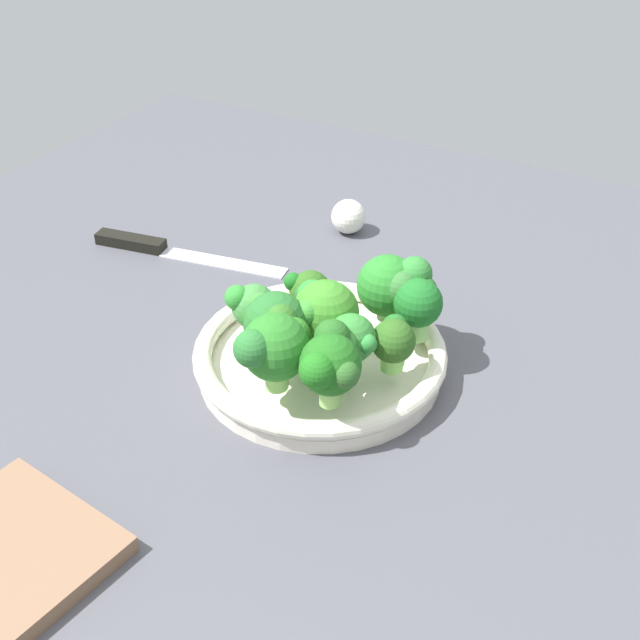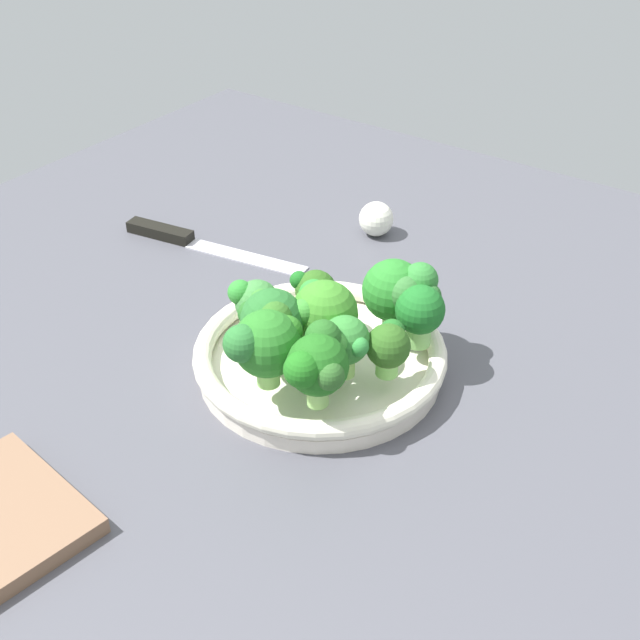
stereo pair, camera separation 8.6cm
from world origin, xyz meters
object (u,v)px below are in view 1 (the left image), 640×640
(broccoli_floret_0, at_px, (253,306))
(broccoli_floret_4, at_px, (309,292))
(broccoli_floret_1, at_px, (324,312))
(broccoli_floret_8, at_px, (275,344))
(broccoli_floret_5, at_px, (274,323))
(broccoli_floret_7, at_px, (351,342))
(garlic_bulb, at_px, (348,216))
(broccoli_floret_9, at_px, (418,302))
(broccoli_floret_2, at_px, (392,340))
(bowl, at_px, (320,357))
(broccoli_floret_6, at_px, (330,363))
(broccoli_floret_3, at_px, (393,285))
(knife, at_px, (163,249))

(broccoli_floret_0, height_order, broccoli_floret_4, broccoli_floret_0)
(broccoli_floret_1, relative_size, broccoli_floret_8, 0.91)
(broccoli_floret_0, height_order, broccoli_floret_5, broccoli_floret_5)
(broccoli_floret_7, height_order, garlic_bulb, broccoli_floret_7)
(broccoli_floret_7, xyz_separation_m, broccoli_floret_8, (0.05, -0.06, 0.01))
(broccoli_floret_7, distance_m, broccoli_floret_9, 0.10)
(broccoli_floret_2, distance_m, broccoli_floret_4, 0.12)
(bowl, distance_m, broccoli_floret_6, 0.12)
(broccoli_floret_0, height_order, garlic_bulb, broccoli_floret_0)
(bowl, relative_size, broccoli_floret_3, 3.42)
(broccoli_floret_0, height_order, broccoli_floret_9, broccoli_floret_9)
(broccoli_floret_2, xyz_separation_m, garlic_bulb, (-0.29, -0.20, -0.05))
(broccoli_floret_3, xyz_separation_m, broccoli_floret_9, (0.01, 0.03, -0.00))
(broccoli_floret_2, xyz_separation_m, broccoli_floret_7, (0.03, -0.03, 0.01))
(broccoli_floret_0, height_order, broccoli_floret_7, broccoli_floret_7)
(bowl, bearing_deg, broccoli_floret_6, 34.00)
(knife, relative_size, garlic_bulb, 5.70)
(broccoli_floret_2, distance_m, broccoli_floret_6, 0.08)
(broccoli_floret_1, distance_m, broccoli_floret_7, 0.05)
(bowl, relative_size, broccoli_floret_2, 4.76)
(bowl, bearing_deg, broccoli_floret_9, 127.92)
(broccoli_floret_6, bearing_deg, broccoli_floret_2, 160.97)
(bowl, distance_m, garlic_bulb, 0.31)
(broccoli_floret_8, bearing_deg, broccoli_floret_2, 133.37)
(broccoli_floret_3, height_order, broccoli_floret_7, broccoli_floret_3)
(broccoli_floret_3, height_order, garlic_bulb, broccoli_floret_3)
(broccoli_floret_3, bearing_deg, garlic_bulb, -143.15)
(garlic_bulb, bearing_deg, broccoli_floret_9, 40.46)
(broccoli_floret_0, bearing_deg, broccoli_floret_4, 147.47)
(broccoli_floret_2, bearing_deg, broccoli_floret_8, -46.63)
(bowl, distance_m, knife, 0.33)
(broccoli_floret_2, height_order, knife, broccoli_floret_2)
(broccoli_floret_0, bearing_deg, broccoli_floret_1, 102.06)
(broccoli_floret_2, bearing_deg, broccoli_floret_7, -44.36)
(broccoli_floret_4, height_order, broccoli_floret_7, broccoli_floret_7)
(bowl, relative_size, broccoli_floret_8, 3.12)
(broccoli_floret_7, distance_m, broccoli_floret_8, 0.07)
(broccoli_floret_4, xyz_separation_m, broccoli_floret_9, (-0.03, 0.11, 0.01))
(broccoli_floret_5, bearing_deg, broccoli_floret_3, 150.09)
(garlic_bulb, bearing_deg, broccoli_floret_0, 8.66)
(broccoli_floret_6, bearing_deg, knife, -119.89)
(broccoli_floret_2, height_order, garlic_bulb, broccoli_floret_2)
(broccoli_floret_0, relative_size, broccoli_floret_6, 0.77)
(broccoli_floret_3, height_order, knife, broccoli_floret_3)
(bowl, distance_m, broccoli_floret_2, 0.10)
(broccoli_floret_2, relative_size, broccoli_floret_3, 0.72)
(broccoli_floret_2, xyz_separation_m, broccoli_floret_5, (0.05, -0.11, 0.01))
(broccoli_floret_4, distance_m, broccoli_floret_7, 0.11)
(broccoli_floret_4, bearing_deg, broccoli_floret_3, 118.13)
(bowl, distance_m, broccoli_floret_8, 0.11)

